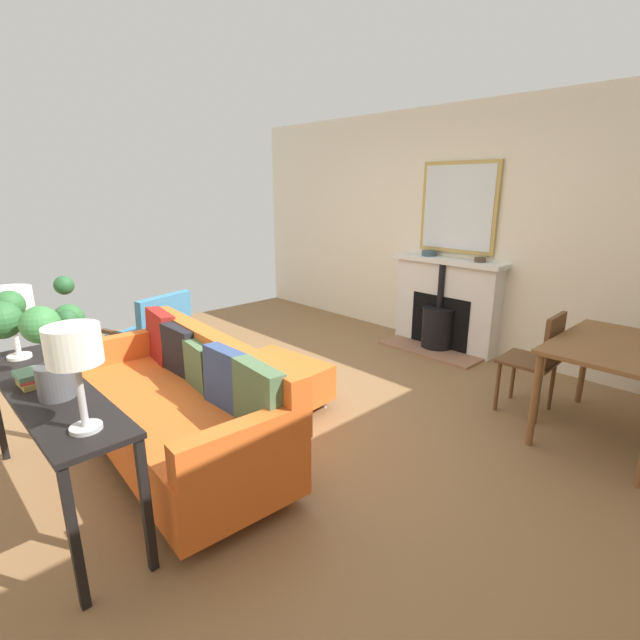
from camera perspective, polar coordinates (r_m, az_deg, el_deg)
ground_plane at (r=4.03m, az=-6.15°, el=-10.63°), size 5.22×6.26×0.01m
wall_left at (r=5.59m, az=15.46°, el=10.68°), size 0.12×6.26×2.66m
fireplace at (r=5.47m, az=15.00°, el=1.31°), size 0.61×1.30×1.03m
mirror_over_mantel at (r=5.42m, az=16.60°, el=13.09°), size 0.04×0.91×0.97m
mantel_bowl_near at (r=5.53m, az=13.26°, el=8.00°), size 0.17×0.17×0.06m
mantel_bowl_far at (r=5.22m, az=19.06°, el=7.03°), size 0.12×0.12×0.05m
sofa at (r=3.31m, az=-16.59°, el=-10.08°), size 0.94×2.02×0.85m
ottoman at (r=3.94m, az=-5.17°, el=-7.37°), size 0.64×0.83×0.39m
armchair_accent at (r=4.85m, az=-19.58°, el=-1.01°), size 0.80×0.72×0.81m
console_table at (r=2.98m, az=-30.24°, el=-8.74°), size 0.37×1.67×0.75m
table_lamp_near_end at (r=3.45m, az=-33.81°, el=1.46°), size 0.27×0.27×0.46m
table_lamp_far_end at (r=2.25m, az=-27.97°, el=-3.30°), size 0.23×0.23×0.49m
potted_plant at (r=2.64m, az=-31.31°, el=-1.27°), size 0.47×0.51×0.60m
book_stack at (r=3.03m, az=-31.05°, el=-5.85°), size 0.25×0.21×0.08m
dining_table at (r=3.91m, az=32.74°, el=-3.87°), size 1.10×0.78×0.73m
dining_chair_near_fireplace at (r=4.09m, az=25.36°, el=-3.96°), size 0.42×0.42×0.86m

